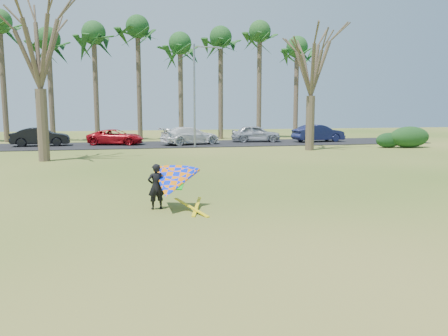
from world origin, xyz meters
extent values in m
plane|color=#295713|center=(0.00, 0.00, 0.00)|extent=(100.00, 100.00, 0.00)
cube|color=black|center=(0.00, 25.00, 0.03)|extent=(46.00, 7.00, 0.06)
cylinder|color=brown|center=(-14.00, 31.00, 5.20)|extent=(0.48, 0.48, 10.40)
cylinder|color=#4C3F2D|center=(-10.00, 31.00, 4.50)|extent=(0.48, 0.48, 9.00)
ellipsoid|color=#184217|center=(-10.00, 31.00, 9.30)|extent=(4.84, 4.84, 3.08)
cylinder|color=#4A3C2C|center=(-6.00, 31.00, 4.85)|extent=(0.48, 0.48, 9.70)
ellipsoid|color=#18451B|center=(-6.00, 31.00, 10.00)|extent=(4.84, 4.84, 3.08)
cylinder|color=#46372A|center=(-2.00, 31.00, 5.20)|extent=(0.48, 0.48, 10.40)
ellipsoid|color=#174117|center=(-2.00, 31.00, 10.70)|extent=(4.84, 4.84, 3.08)
cylinder|color=#4E412F|center=(2.00, 31.00, 4.50)|extent=(0.48, 0.48, 9.00)
ellipsoid|color=#1A4B1B|center=(2.00, 31.00, 9.30)|extent=(4.84, 4.84, 3.08)
cylinder|color=brown|center=(6.00, 31.00, 4.85)|extent=(0.48, 0.48, 9.70)
ellipsoid|color=#194318|center=(6.00, 31.00, 10.00)|extent=(4.84, 4.84, 3.08)
cylinder|color=brown|center=(10.00, 31.00, 5.20)|extent=(0.48, 0.48, 10.40)
ellipsoid|color=#1A4217|center=(10.00, 31.00, 10.70)|extent=(4.84, 4.84, 3.08)
cylinder|color=brown|center=(14.00, 31.00, 4.50)|extent=(0.48, 0.48, 9.00)
ellipsoid|color=#184419|center=(14.00, 31.00, 9.30)|extent=(4.84, 4.84, 3.08)
cylinder|color=#48382B|center=(-8.00, 15.00, 2.10)|extent=(0.64, 0.64, 4.20)
cylinder|color=#453829|center=(10.00, 18.00, 1.99)|extent=(0.64, 0.64, 3.99)
cylinder|color=gray|center=(2.00, 22.00, 4.00)|extent=(0.16, 0.16, 8.00)
cylinder|color=gray|center=(3.00, 22.00, 7.80)|extent=(2.00, 0.10, 0.10)
cube|color=gray|center=(4.00, 22.00, 7.75)|extent=(0.40, 0.18, 0.12)
ellipsoid|color=#153A16|center=(18.51, 18.22, 0.84)|extent=(3.35, 1.52, 1.67)
ellipsoid|color=black|center=(16.88, 18.52, 0.59)|extent=(2.13, 1.00, 1.18)
imported|color=black|center=(-10.07, 25.31, 0.80)|extent=(4.56, 1.84, 1.47)
imported|color=#AD0D16|center=(-4.15, 25.35, 0.70)|extent=(4.97, 3.13, 1.28)
imported|color=white|center=(1.97, 24.26, 0.79)|extent=(5.45, 3.58, 1.47)
imported|color=#A0A4AD|center=(8.17, 25.87, 0.81)|extent=(4.64, 2.42, 1.51)
imported|color=#161C44|center=(13.77, 24.75, 0.83)|extent=(4.86, 2.16, 1.55)
imported|color=black|center=(-2.33, 1.15, 0.71)|extent=(0.58, 0.44, 1.41)
cone|color=#0528FF|center=(-1.88, 0.90, 0.85)|extent=(2.13, 2.39, 2.02)
cube|color=#0CBF19|center=(-1.76, 0.82, 0.80)|extent=(0.62, 0.60, 0.24)
cube|color=yellow|center=(-1.33, 0.55, 0.01)|extent=(0.85, 1.66, 0.28)
cube|color=yellow|center=(-1.13, 0.75, 0.01)|extent=(0.56, 1.76, 0.22)
camera|label=1|loc=(-3.11, -12.21, 3.10)|focal=35.00mm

